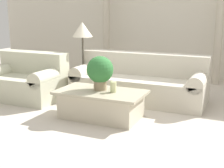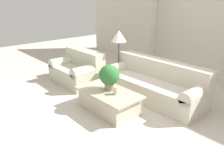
# 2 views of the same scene
# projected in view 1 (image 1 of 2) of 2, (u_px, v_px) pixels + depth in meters

# --- Properties ---
(ground_plane) EXTENTS (16.00, 16.00, 0.00)m
(ground_plane) POSITION_uv_depth(u_px,v_px,m) (116.00, 111.00, 5.23)
(ground_plane) COLOR beige
(wall_back) EXTENTS (10.00, 0.06, 3.20)m
(wall_back) POSITION_uv_depth(u_px,v_px,m) (167.00, 12.00, 7.67)
(wall_back) COLOR silver
(wall_back) RESTS_ON ground_plane
(sofa_long) EXTENTS (2.46, 0.92, 0.86)m
(sofa_long) POSITION_uv_depth(u_px,v_px,m) (139.00, 82.00, 5.82)
(sofa_long) COLOR beige
(sofa_long) RESTS_ON ground_plane
(loveseat) EXTENTS (1.40, 0.92, 0.86)m
(loveseat) POSITION_uv_depth(u_px,v_px,m) (27.00, 80.00, 5.94)
(loveseat) COLOR beige
(loveseat) RESTS_ON ground_plane
(coffee_table) EXTENTS (1.36, 0.76, 0.43)m
(coffee_table) POSITION_uv_depth(u_px,v_px,m) (101.00, 104.00, 4.86)
(coffee_table) COLOR beige
(coffee_table) RESTS_ON ground_plane
(potted_plant) EXTENTS (0.42, 0.42, 0.53)m
(potted_plant) POSITION_uv_depth(u_px,v_px,m) (100.00, 71.00, 4.82)
(potted_plant) COLOR #937F60
(potted_plant) RESTS_ON coffee_table
(pillar_candle) EXTENTS (0.09, 0.09, 0.16)m
(pillar_candle) POSITION_uv_depth(u_px,v_px,m) (113.00, 87.00, 4.72)
(pillar_candle) COLOR beige
(pillar_candle) RESTS_ON coffee_table
(floor_lamp) EXTENTS (0.40, 0.40, 1.43)m
(floor_lamp) POSITION_uv_depth(u_px,v_px,m) (82.00, 33.00, 6.11)
(floor_lamp) COLOR #4C473D
(floor_lamp) RESTS_ON ground_plane
(column_left) EXTENTS (0.25, 0.25, 2.29)m
(column_left) POSITION_uv_depth(u_px,v_px,m) (106.00, 29.00, 7.98)
(column_left) COLOR beige
(column_left) RESTS_ON ground_plane
(column_right) EXTENTS (0.25, 0.25, 2.29)m
(column_right) POSITION_uv_depth(u_px,v_px,m) (219.00, 32.00, 6.89)
(column_right) COLOR beige
(column_right) RESTS_ON ground_plane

